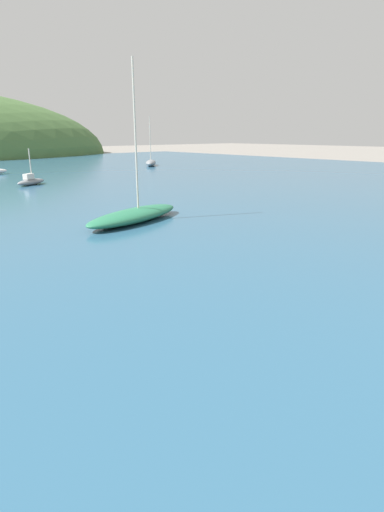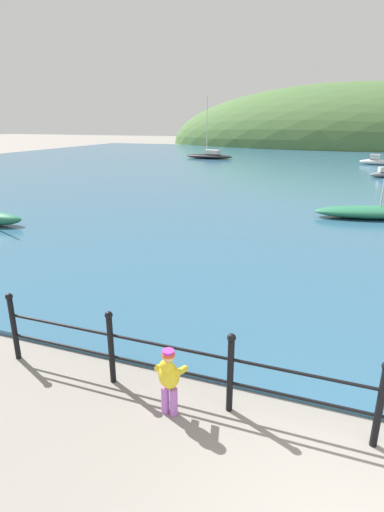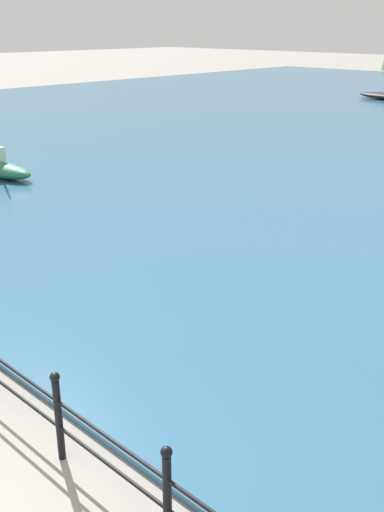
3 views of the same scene
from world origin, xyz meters
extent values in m
ellipsoid|color=gray|center=(2.11, 28.22, 0.29)|extent=(2.37, 1.71, 0.38)
cube|color=silver|center=(1.95, 28.13, 0.65)|extent=(0.75, 0.63, 0.34)
cylinder|color=beige|center=(2.21, 28.27, 1.42)|extent=(0.07, 0.07, 1.88)
ellipsoid|color=gray|center=(17.31, 35.79, 0.40)|extent=(3.21, 3.48, 0.60)
cylinder|color=beige|center=(17.18, 35.65, 2.78)|extent=(0.07, 0.07, 4.16)
ellipsoid|color=#287551|center=(0.64, 14.48, 0.34)|extent=(4.91, 2.56, 0.48)
cylinder|color=beige|center=(0.87, 14.55, 3.17)|extent=(0.07, 0.07, 5.19)
camera|label=1|loc=(-7.65, 2.19, 3.26)|focal=28.00mm
camera|label=2|loc=(-0.77, -3.01, 3.85)|focal=28.00mm
camera|label=3|loc=(5.22, -1.65, 4.94)|focal=42.00mm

